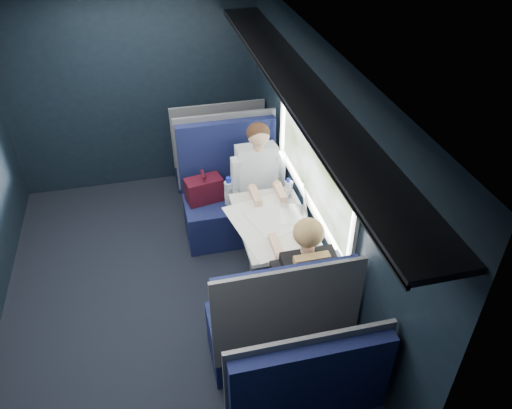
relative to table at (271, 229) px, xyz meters
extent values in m
cube|color=black|center=(-1.03, 0.00, -0.67)|extent=(2.80, 4.20, 0.01)
cube|color=black|center=(0.42, 0.00, 0.49)|extent=(0.10, 4.20, 2.30)
cube|color=black|center=(-1.03, 2.15, 0.49)|extent=(2.80, 0.10, 2.30)
cube|color=silver|center=(-1.03, 0.00, 1.69)|extent=(2.80, 4.20, 0.10)
cube|color=beige|center=(0.35, 0.00, 1.08)|extent=(0.03, 1.84, 0.07)
cube|color=beige|center=(0.35, 0.00, 0.23)|extent=(0.03, 1.84, 0.07)
cube|color=beige|center=(0.35, -0.89, 0.66)|extent=(0.03, 0.07, 0.78)
cube|color=beige|center=(0.35, 0.89, 0.66)|extent=(0.03, 0.07, 0.78)
cube|color=black|center=(0.19, 0.00, 1.32)|extent=(0.36, 4.10, 0.04)
cube|color=black|center=(0.02, 0.00, 1.30)|extent=(0.02, 4.10, 0.03)
cube|color=red|center=(0.35, 0.00, 1.23)|extent=(0.01, 0.10, 0.12)
cylinder|color=#54565E|center=(-0.15, 0.00, -0.31)|extent=(0.08, 0.08, 0.70)
cube|color=silver|center=(0.03, 0.00, 0.06)|extent=(0.62, 1.00, 0.04)
cube|color=#0C1037|center=(-0.18, 0.78, -0.44)|extent=(1.00, 0.50, 0.45)
cube|color=#0C1037|center=(-0.18, 1.08, 0.16)|extent=(1.00, 0.10, 0.75)
cube|color=#54565E|center=(-0.18, 1.14, 0.19)|extent=(1.04, 0.03, 0.82)
cube|color=#54565E|center=(-0.18, 0.73, -0.11)|extent=(0.06, 0.40, 0.20)
cube|color=#460F1D|center=(-0.47, 0.86, -0.08)|extent=(0.39, 0.26, 0.26)
cylinder|color=#460F1D|center=(-0.47, 0.86, 0.10)|extent=(0.06, 0.15, 0.03)
cylinder|color=silver|center=(-0.23, 0.76, -0.09)|extent=(0.09, 0.09, 0.25)
cylinder|color=#1A28C4|center=(-0.23, 0.76, 0.07)|extent=(0.05, 0.05, 0.06)
cube|color=#0C1037|center=(-0.18, -0.78, -0.44)|extent=(1.00, 0.50, 0.45)
cube|color=#0C1037|center=(-0.18, -1.08, 0.16)|extent=(1.00, 0.10, 0.75)
cube|color=#54565E|center=(-0.18, -1.14, 0.19)|extent=(1.04, 0.03, 0.82)
cube|color=#54565E|center=(-0.18, -0.73, -0.11)|extent=(0.06, 0.40, 0.20)
cube|color=#0C1037|center=(-0.18, 1.88, -0.44)|extent=(1.00, 0.40, 0.45)
cube|color=#0C1037|center=(-0.18, 1.64, 0.12)|extent=(1.00, 0.10, 0.66)
cube|color=#54565E|center=(-0.18, 1.59, 0.14)|extent=(1.04, 0.03, 0.72)
cube|color=#0C1037|center=(-0.18, -1.64, 0.12)|extent=(1.00, 0.10, 0.66)
cube|color=#54565E|center=(-0.18, -1.59, 0.14)|extent=(1.04, 0.03, 0.72)
cube|color=black|center=(0.07, 0.64, -0.13)|extent=(0.36, 0.44, 0.16)
cube|color=black|center=(0.07, 0.44, -0.44)|extent=(0.32, 0.12, 0.45)
cube|color=silver|center=(0.07, 0.80, 0.12)|extent=(0.40, 0.29, 0.53)
cylinder|color=#D8A88C|center=(0.07, 0.76, 0.40)|extent=(0.10, 0.10, 0.06)
sphere|color=#D8A88C|center=(0.07, 0.74, 0.53)|extent=(0.21, 0.21, 0.21)
sphere|color=#382114|center=(0.07, 0.76, 0.55)|extent=(0.22, 0.22, 0.22)
cube|color=silver|center=(-0.15, 0.76, 0.12)|extent=(0.09, 0.12, 0.34)
cube|color=silver|center=(0.29, 0.76, 0.12)|extent=(0.09, 0.12, 0.34)
cube|color=black|center=(0.07, -0.64, -0.13)|extent=(0.36, 0.44, 0.16)
cube|color=black|center=(0.07, -0.44, -0.44)|extent=(0.32, 0.12, 0.45)
cube|color=black|center=(0.07, -0.80, 0.12)|extent=(0.40, 0.29, 0.53)
cylinder|color=#D8A88C|center=(0.07, -0.76, 0.40)|extent=(0.10, 0.10, 0.06)
sphere|color=#D8A88C|center=(0.07, -0.74, 0.53)|extent=(0.21, 0.21, 0.21)
sphere|color=tan|center=(0.07, -0.76, 0.55)|extent=(0.22, 0.22, 0.22)
cube|color=black|center=(-0.15, -0.76, 0.12)|extent=(0.09, 0.12, 0.34)
cube|color=black|center=(0.29, -0.76, 0.12)|extent=(0.09, 0.12, 0.34)
cube|color=tan|center=(0.07, -0.86, 0.24)|extent=(0.26, 0.07, 0.36)
cube|color=white|center=(-0.02, -0.05, 0.08)|extent=(0.72, 0.92, 0.01)
cube|color=silver|center=(0.21, 0.04, 0.08)|extent=(0.30, 0.36, 0.01)
cube|color=silver|center=(0.32, 0.04, 0.20)|extent=(0.10, 0.30, 0.21)
cube|color=black|center=(0.32, 0.04, 0.20)|extent=(0.08, 0.26, 0.17)
cylinder|color=silver|center=(0.25, 0.33, 0.16)|extent=(0.06, 0.06, 0.17)
cylinder|color=#1A28C4|center=(0.25, 0.33, 0.26)|extent=(0.03, 0.03, 0.04)
cylinder|color=white|center=(0.30, 0.44, 0.12)|extent=(0.07, 0.07, 0.09)
camera|label=1|loc=(-0.92, -3.30, 2.77)|focal=35.00mm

